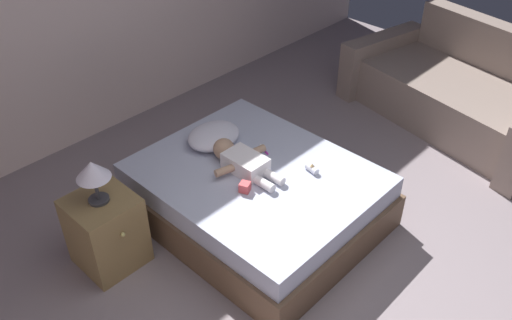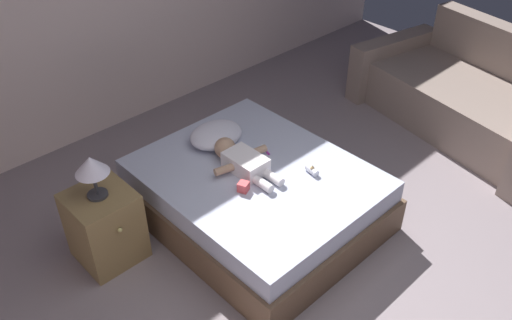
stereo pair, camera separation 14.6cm
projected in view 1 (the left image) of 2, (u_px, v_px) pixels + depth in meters
ground_plane at (357, 299)px, 3.46m from camera, size 8.00×8.00×0.00m
bed at (256, 195)px, 3.97m from camera, size 1.40×1.71×0.45m
pillow at (214, 136)px, 4.08m from camera, size 0.43×0.35×0.14m
baby at (241, 160)px, 3.83m from camera, size 0.48×0.62×0.16m
toothbrush at (264, 149)px, 4.04m from camera, size 0.05×0.12×0.02m
couch at (462, 93)px, 5.07m from camera, size 1.50×2.26×0.89m
nightstand at (106, 231)px, 3.58m from camera, size 0.42×0.45×0.55m
lamp at (93, 172)px, 3.27m from camera, size 0.22×0.22×0.31m
toy_block at (245, 187)px, 3.63m from camera, size 0.09×0.09×0.07m
baby_bottle at (312, 168)px, 3.81m from camera, size 0.06×0.11×0.07m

